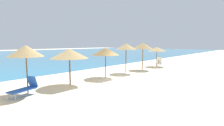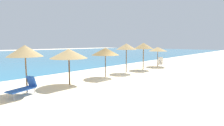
% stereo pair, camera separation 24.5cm
% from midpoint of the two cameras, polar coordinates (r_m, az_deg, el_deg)
% --- Properties ---
extents(ground_plane, '(160.00, 160.00, 0.00)m').
position_cam_midpoint_polar(ground_plane, '(14.00, 4.67, -5.55)').
color(ground_plane, beige).
extents(beach_umbrella_1, '(2.02, 2.02, 2.82)m').
position_cam_midpoint_polar(beach_umbrella_1, '(11.24, -27.03, 3.54)').
color(beach_umbrella_1, brown).
rests_on(beach_umbrella_1, ground_plane).
extents(beach_umbrella_2, '(2.62, 2.62, 2.53)m').
position_cam_midpoint_polar(beach_umbrella_2, '(12.46, -14.37, 2.98)').
color(beach_umbrella_2, brown).
rests_on(beach_umbrella_2, ground_plane).
extents(beach_umbrella_3, '(2.38, 2.38, 2.54)m').
position_cam_midpoint_polar(beach_umbrella_3, '(14.93, -2.63, 3.80)').
color(beach_umbrella_3, brown).
rests_on(beach_umbrella_3, ground_plane).
extents(beach_umbrella_4, '(2.06, 2.06, 2.90)m').
position_cam_midpoint_polar(beach_umbrella_4, '(17.37, 4.24, 5.38)').
color(beach_umbrella_4, brown).
rests_on(beach_umbrella_4, ground_plane).
extents(beach_umbrella_5, '(2.22, 2.22, 2.98)m').
position_cam_midpoint_polar(beach_umbrella_5, '(19.82, 9.76, 5.55)').
color(beach_umbrella_5, brown).
rests_on(beach_umbrella_5, ground_plane).
extents(beach_umbrella_6, '(2.33, 2.33, 2.45)m').
position_cam_midpoint_polar(beach_umbrella_6, '(22.86, 14.20, 4.43)').
color(beach_umbrella_6, brown).
rests_on(beach_umbrella_6, ground_plane).
extents(lounge_chair_0, '(1.69, 1.08, 1.02)m').
position_cam_midpoint_polar(lounge_chair_0, '(10.96, -27.24, -7.22)').
color(lounge_chair_0, blue).
rests_on(lounge_chair_0, ground_plane).
extents(lounge_chair_2, '(1.44, 1.03, 1.19)m').
position_cam_midpoint_polar(lounge_chair_2, '(22.68, 14.98, 0.18)').
color(lounge_chair_2, white).
rests_on(lounge_chair_2, ground_plane).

